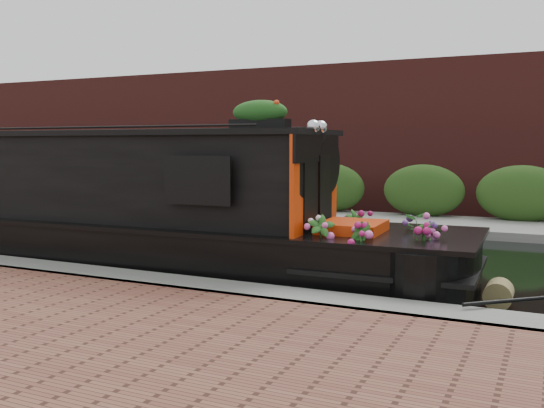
% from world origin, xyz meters
% --- Properties ---
extents(ground, '(80.00, 80.00, 0.00)m').
position_xyz_m(ground, '(0.00, 0.00, 0.00)').
color(ground, black).
rests_on(ground, ground).
extents(near_bank_coping, '(40.00, 0.60, 0.50)m').
position_xyz_m(near_bank_coping, '(0.00, -3.30, 0.00)').
color(near_bank_coping, slate).
rests_on(near_bank_coping, ground).
extents(far_bank_path, '(40.00, 2.40, 0.34)m').
position_xyz_m(far_bank_path, '(0.00, 4.20, 0.00)').
color(far_bank_path, gray).
rests_on(far_bank_path, ground).
extents(far_hedge, '(40.00, 1.10, 2.80)m').
position_xyz_m(far_hedge, '(0.00, 5.10, 0.00)').
color(far_hedge, '#284918').
rests_on(far_hedge, ground).
extents(far_brick_wall, '(40.00, 1.00, 8.00)m').
position_xyz_m(far_brick_wall, '(0.00, 7.20, 0.00)').
color(far_brick_wall, '#58211D').
rests_on(far_brick_wall, ground).
extents(narrowboat, '(11.15, 2.27, 2.60)m').
position_xyz_m(narrowboat, '(-1.54, -1.97, 0.77)').
color(narrowboat, black).
rests_on(narrowboat, ground).
extents(rope_fender, '(0.31, 0.37, 0.31)m').
position_xyz_m(rope_fender, '(4.47, -1.97, 0.16)').
color(rope_fender, olive).
rests_on(rope_fender, ground).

